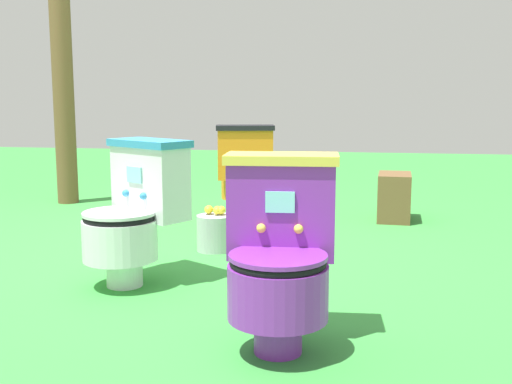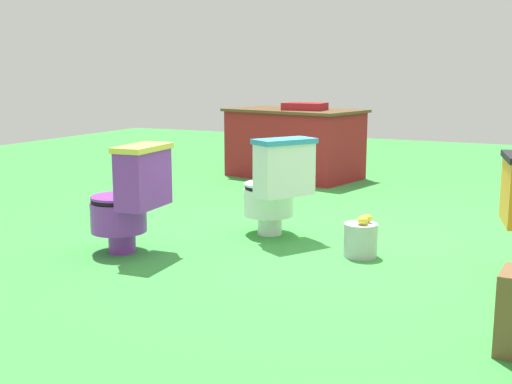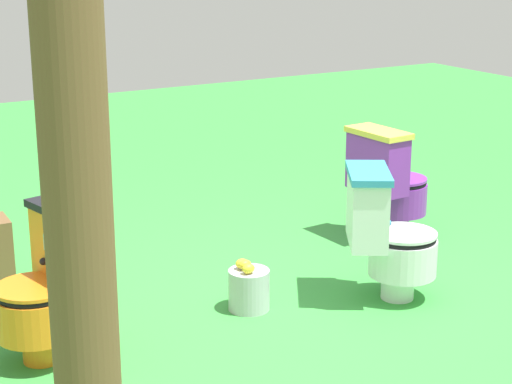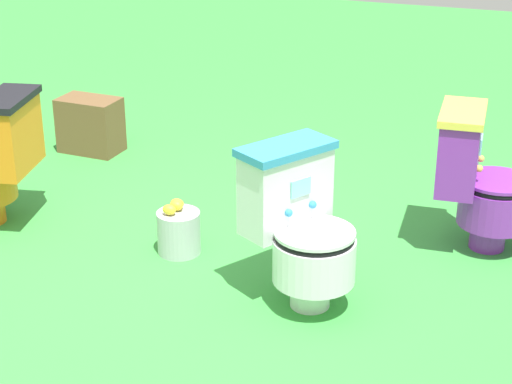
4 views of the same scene
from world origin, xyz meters
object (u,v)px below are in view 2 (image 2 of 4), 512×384
object	(u,v)px
lemon_bucket	(361,239)
vendor_table	(295,143)
toilet_purple	(130,198)
toilet_white	(275,186)

from	to	relation	value
lemon_bucket	vendor_table	bearing A→B (deg)	120.10
toilet_purple	lemon_bucket	distance (m)	1.53
toilet_purple	lemon_bucket	bearing A→B (deg)	-71.12
toilet_white	vendor_table	bearing A→B (deg)	51.02
toilet_purple	vendor_table	distance (m)	3.38
toilet_white	lemon_bucket	distance (m)	0.80
toilet_white	lemon_bucket	world-z (taller)	toilet_white
toilet_white	vendor_table	distance (m)	2.70
toilet_white	toilet_purple	bearing A→B (deg)	172.21
toilet_purple	vendor_table	size ratio (longest dim) A/B	0.45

